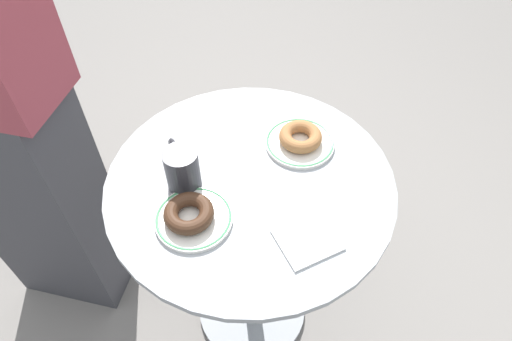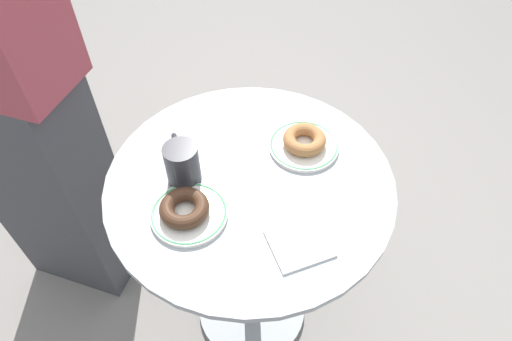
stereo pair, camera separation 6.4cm
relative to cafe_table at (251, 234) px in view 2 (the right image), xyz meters
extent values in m
cube|color=gray|center=(0.00, 0.00, -0.51)|extent=(7.00, 7.00, 0.02)
cylinder|color=#999EA3|center=(0.00, 0.00, 0.24)|extent=(0.70, 0.70, 0.02)
cylinder|color=#999EA3|center=(0.00, 0.00, -0.13)|extent=(0.06, 0.06, 0.71)
cylinder|color=#999EA3|center=(0.00, 0.00, -0.49)|extent=(0.38, 0.38, 0.03)
cylinder|color=white|center=(-0.17, -0.02, 0.25)|extent=(0.17, 0.17, 0.01)
torus|color=#4C9E66|center=(-0.17, -0.02, 0.25)|extent=(0.17, 0.17, 0.01)
cylinder|color=white|center=(0.17, 0.01, 0.25)|extent=(0.18, 0.18, 0.01)
torus|color=#4C9E66|center=(0.17, 0.01, 0.25)|extent=(0.17, 0.17, 0.01)
torus|color=#422819|center=(-0.18, -0.01, 0.27)|extent=(0.12, 0.12, 0.03)
torus|color=#A36B3D|center=(0.17, 0.01, 0.27)|extent=(0.13, 0.13, 0.03)
cube|color=white|center=(-0.01, -0.21, 0.25)|extent=(0.14, 0.13, 0.01)
cylinder|color=#28282D|center=(-0.13, 0.08, 0.30)|extent=(0.08, 0.08, 0.10)
torus|color=#28282D|center=(-0.12, 0.13, 0.30)|extent=(0.03, 0.08, 0.08)
cube|color=#3D3D42|center=(-0.42, 0.52, -0.06)|extent=(0.40, 0.42, 0.89)
camera|label=1|loc=(-0.41, -0.55, 1.06)|focal=31.12mm
camera|label=2|loc=(-0.36, -0.59, 1.06)|focal=31.12mm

